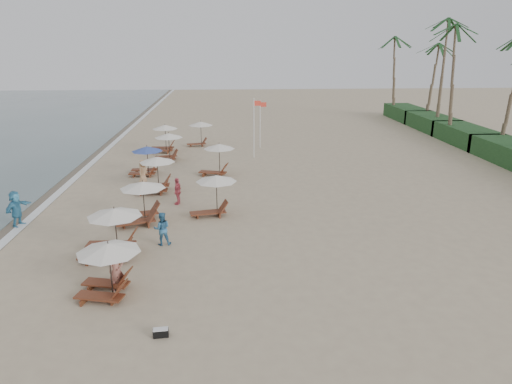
{
  "coord_description": "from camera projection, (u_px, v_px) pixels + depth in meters",
  "views": [
    {
      "loc": [
        -0.59,
        -20.17,
        8.94
      ],
      "look_at": [
        1.0,
        4.0,
        1.3
      ],
      "focal_mm": 32.83,
      "sensor_mm": 36.0,
      "label": 1
    }
  ],
  "objects": [
    {
      "name": "ground",
      "position": [
        240.0,
        244.0,
        21.92
      ],
      "size": [
        160.0,
        160.0,
        0.0
      ],
      "primitive_type": "plane",
      "color": "tan",
      "rests_on": "ground"
    },
    {
      "name": "flag_pole_near",
      "position": [
        254.0,
        125.0,
        38.02
      ],
      "size": [
        0.6,
        0.08,
        4.86
      ],
      "color": "silver",
      "rests_on": "ground"
    },
    {
      "name": "beachgoer_far_b",
      "position": [
        143.0,
        172.0,
        31.13
      ],
      "size": [
        0.81,
        0.97,
        1.69
      ],
      "primitive_type": "imported",
      "rotation": [
        0.0,
        0.0,
        1.18
      ],
      "color": "tan",
      "rests_on": "ground"
    },
    {
      "name": "beachgoer_far_a",
      "position": [
        178.0,
        191.0,
        27.23
      ],
      "size": [
        0.59,
        1.0,
        1.61
      ],
      "primitive_type": "imported",
      "rotation": [
        0.0,
        0.0,
        4.48
      ],
      "color": "#D35464",
      "rests_on": "ground"
    },
    {
      "name": "beachgoer_mid_a",
      "position": [
        162.0,
        229.0,
        21.68
      ],
      "size": [
        0.84,
        0.7,
        1.6
      ],
      "primitive_type": "imported",
      "rotation": [
        0.0,
        0.0,
        3.26
      ],
      "color": "teal",
      "rests_on": "ground"
    },
    {
      "name": "duffel_bag",
      "position": [
        161.0,
        332.0,
        14.97
      ],
      "size": [
        0.52,
        0.29,
        0.28
      ],
      "color": "black",
      "rests_on": "ground"
    },
    {
      "name": "foam_line",
      "position": [
        65.0,
        187.0,
        30.73
      ],
      "size": [
        0.5,
        140.0,
        0.02
      ],
      "primitive_type": "cube",
      "color": "white",
      "rests_on": "ground"
    },
    {
      "name": "lounger_station_5",
      "position": [
        167.0,
        146.0,
        37.48
      ],
      "size": [
        2.46,
        2.26,
        2.22
      ],
      "color": "maroon",
      "rests_on": "ground"
    },
    {
      "name": "flag_pole_far",
      "position": [
        261.0,
        121.0,
        42.01
      ],
      "size": [
        0.59,
        0.08,
        4.26
      ],
      "color": "silver",
      "rests_on": "ground"
    },
    {
      "name": "lounger_station_3",
      "position": [
        154.0,
        175.0,
        29.48
      ],
      "size": [
        2.64,
        2.24,
        2.27
      ],
      "color": "maroon",
      "rests_on": "ground"
    },
    {
      "name": "wet_sand_band",
      "position": [
        45.0,
        187.0,
        30.65
      ],
      "size": [
        3.2,
        140.0,
        0.01
      ],
      "primitive_type": "cube",
      "color": "#6B5E4C",
      "rests_on": "ground"
    },
    {
      "name": "lounger_station_1",
      "position": [
        110.0,
        234.0,
        20.42
      ],
      "size": [
        2.81,
        2.37,
        2.22
      ],
      "color": "maroon",
      "rests_on": "ground"
    },
    {
      "name": "waterline_walker",
      "position": [
        16.0,
        209.0,
        23.92
      ],
      "size": [
        1.03,
        1.83,
        1.88
      ],
      "primitive_type": "imported",
      "rotation": [
        0.0,
        0.0,
        1.28
      ],
      "color": "teal",
      "rests_on": "ground"
    },
    {
      "name": "lounger_station_4",
      "position": [
        145.0,
        160.0,
        33.37
      ],
      "size": [
        2.47,
        2.19,
        2.07
      ],
      "color": "maroon",
      "rests_on": "ground"
    },
    {
      "name": "inland_station_0",
      "position": [
        213.0,
        191.0,
        25.27
      ],
      "size": [
        2.7,
        2.24,
        2.22
      ],
      "color": "maroon",
      "rests_on": "ground"
    },
    {
      "name": "lounger_station_2",
      "position": [
        139.0,
        202.0,
        24.29
      ],
      "size": [
        2.72,
        2.51,
        2.23
      ],
      "color": "maroon",
      "rests_on": "ground"
    },
    {
      "name": "inland_station_2",
      "position": [
        199.0,
        130.0,
        42.9
      ],
      "size": [
        2.53,
        2.24,
        2.22
      ],
      "color": "maroon",
      "rests_on": "ground"
    },
    {
      "name": "lounger_station_6",
      "position": [
        163.0,
        139.0,
        40.56
      ],
      "size": [
        2.57,
        2.19,
        2.37
      ],
      "color": "maroon",
      "rests_on": "ground"
    },
    {
      "name": "inland_station_1",
      "position": [
        216.0,
        156.0,
        33.23
      ],
      "size": [
        2.72,
        2.24,
        2.22
      ],
      "color": "maroon",
      "rests_on": "ground"
    },
    {
      "name": "beachgoer_near",
      "position": [
        116.0,
        271.0,
        17.66
      ],
      "size": [
        0.69,
        0.62,
        1.59
      ],
      "primitive_type": "imported",
      "rotation": [
        0.0,
        0.0,
        0.52
      ],
      "color": "#9F6456",
      "rests_on": "ground"
    },
    {
      "name": "lounger_station_0",
      "position": [
        105.0,
        267.0,
        17.14
      ],
      "size": [
        2.52,
        2.34,
        2.1
      ],
      "color": "maroon",
      "rests_on": "ground"
    }
  ]
}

